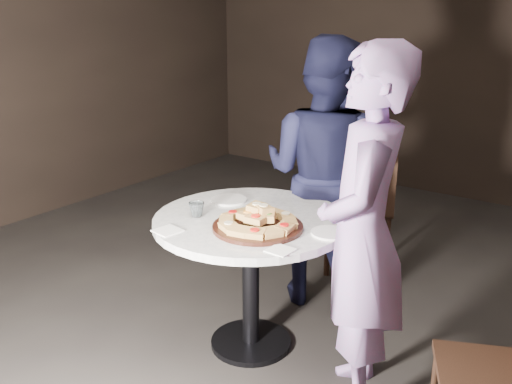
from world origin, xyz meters
TOP-DOWN VIEW (x-y plane):
  - floor at (0.00, 0.00)m, footprint 7.00×7.00m
  - table at (-0.11, 0.09)m, footprint 1.15×1.15m
  - serving_board at (0.02, -0.02)m, footprint 0.57×0.57m
  - focaccia_pile at (0.02, -0.02)m, footprint 0.41×0.41m
  - plate_left at (-0.37, 0.23)m, footprint 0.22×0.22m
  - plate_right at (0.35, 0.14)m, footprint 0.22×0.22m
  - water_glass at (-0.35, -0.07)m, footprint 0.10×0.10m
  - napkin_near at (-0.33, -0.31)m, footprint 0.14×0.14m
  - napkin_far at (0.27, -0.18)m, footprint 0.12×0.12m
  - chair_far at (-0.04, 1.30)m, footprint 0.63×0.64m
  - chair_right at (1.23, 0.06)m, footprint 0.50×0.49m
  - diner_navy at (-0.08, 0.83)m, footprint 0.87×0.70m
  - diner_teal at (0.58, 0.03)m, footprint 0.63×0.74m

SIDE VIEW (x-z plane):
  - floor at x=0.00m, z-range 0.00..0.00m
  - chair_right at x=1.23m, z-range 0.06..0.84m
  - chair_far at x=-0.04m, z-range 0.08..1.10m
  - table at x=-0.11m, z-range 0.25..1.03m
  - napkin_far at x=0.27m, z-range 0.78..0.79m
  - napkin_near at x=-0.33m, z-range 0.78..0.79m
  - plate_right at x=0.35m, z-range 0.78..0.80m
  - plate_left at x=-0.37m, z-range 0.78..0.80m
  - serving_board at x=0.02m, z-range 0.78..0.81m
  - water_glass at x=-0.35m, z-range 0.78..0.86m
  - focaccia_pile at x=0.02m, z-range 0.78..0.89m
  - diner_navy at x=-0.08m, z-range 0.00..1.71m
  - diner_teal at x=0.58m, z-range 0.00..1.74m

